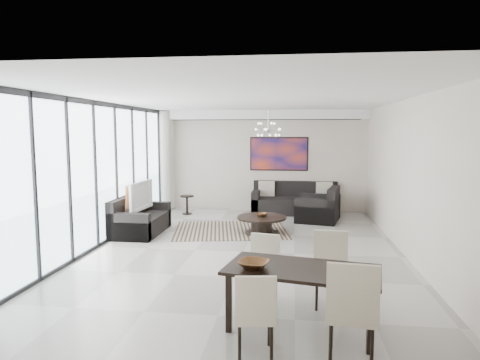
% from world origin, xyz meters
% --- Properties ---
extents(room_shell, '(6.00, 9.00, 2.90)m').
position_xyz_m(room_shell, '(0.46, 0.00, 1.45)').
color(room_shell, '#A8A39B').
rests_on(room_shell, ground).
extents(window_wall, '(0.37, 8.95, 2.90)m').
position_xyz_m(window_wall, '(-2.86, 0.00, 1.47)').
color(window_wall, silver).
rests_on(window_wall, floor).
extents(soffit, '(5.98, 0.40, 0.26)m').
position_xyz_m(soffit, '(0.00, 4.30, 2.77)').
color(soffit, white).
rests_on(soffit, room_shell).
extents(painting, '(1.68, 0.04, 0.98)m').
position_xyz_m(painting, '(0.50, 4.47, 1.65)').
color(painting, '#CA401C').
rests_on(painting, room_shell).
extents(chandelier, '(0.66, 0.66, 0.71)m').
position_xyz_m(chandelier, '(0.30, 2.50, 2.35)').
color(chandelier, silver).
rests_on(chandelier, room_shell).
extents(rug, '(2.89, 2.41, 0.01)m').
position_xyz_m(rug, '(-0.52, 1.76, 0.01)').
color(rug, black).
rests_on(rug, floor).
extents(coffee_table, '(1.11, 1.11, 0.39)m').
position_xyz_m(coffee_table, '(0.22, 1.52, 0.22)').
color(coffee_table, black).
rests_on(coffee_table, floor).
extents(bowl_coffee, '(0.26, 0.26, 0.07)m').
position_xyz_m(bowl_coffee, '(0.23, 1.55, 0.43)').
color(bowl_coffee, brown).
rests_on(bowl_coffee, coffee_table).
extents(sofa_main, '(2.40, 0.98, 0.87)m').
position_xyz_m(sofa_main, '(0.98, 4.07, 0.29)').
color(sofa_main, black).
rests_on(sofa_main, floor).
extents(loveseat, '(0.93, 1.65, 0.83)m').
position_xyz_m(loveseat, '(-2.55, 1.23, 0.28)').
color(loveseat, black).
rests_on(loveseat, floor).
extents(armchair, '(1.20, 1.24, 0.89)m').
position_xyz_m(armchair, '(1.59, 3.04, 0.30)').
color(armchair, black).
rests_on(armchair, floor).
extents(side_table, '(0.38, 0.38, 0.53)m').
position_xyz_m(side_table, '(-2.01, 3.54, 0.35)').
color(side_table, black).
rests_on(side_table, floor).
extents(tv_console, '(0.47, 1.69, 0.53)m').
position_xyz_m(tv_console, '(-2.76, 1.29, 0.26)').
color(tv_console, black).
rests_on(tv_console, floor).
extents(television, '(0.23, 1.14, 0.65)m').
position_xyz_m(television, '(-2.60, 1.26, 0.85)').
color(television, gray).
rests_on(television, tv_console).
extents(dining_table, '(1.89, 1.20, 0.73)m').
position_xyz_m(dining_table, '(1.03, -3.10, 0.64)').
color(dining_table, black).
rests_on(dining_table, floor).
extents(dining_chair_sw, '(0.46, 0.46, 0.89)m').
position_xyz_m(dining_chair_sw, '(0.55, -3.82, 0.51)').
color(dining_chair_sw, beige).
rests_on(dining_chair_sw, floor).
extents(dining_chair_se, '(0.54, 0.54, 1.07)m').
position_xyz_m(dining_chair_se, '(1.50, -3.86, 0.62)').
color(dining_chair_se, beige).
rests_on(dining_chair_se, floor).
extents(dining_chair_nw, '(0.48, 0.48, 0.89)m').
position_xyz_m(dining_chair_nw, '(0.53, -2.25, 0.51)').
color(dining_chair_nw, beige).
rests_on(dining_chair_nw, floor).
extents(dining_chair_ne, '(0.47, 0.47, 0.98)m').
position_xyz_m(dining_chair_ne, '(1.43, -2.31, 0.56)').
color(dining_chair_ne, beige).
rests_on(dining_chair_ne, floor).
extents(bowl_dining, '(0.43, 0.43, 0.09)m').
position_xyz_m(bowl_dining, '(0.48, -3.17, 0.77)').
color(bowl_dining, brown).
rests_on(bowl_dining, dining_table).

